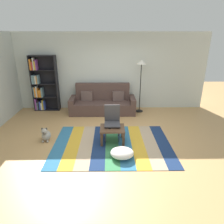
% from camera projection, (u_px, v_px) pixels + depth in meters
% --- Properties ---
extents(ground_plane, '(14.00, 14.00, 0.00)m').
position_uv_depth(ground_plane, '(112.00, 139.00, 5.30)').
color(ground_plane, tan).
extents(back_wall, '(6.80, 0.10, 2.70)m').
position_uv_depth(back_wall, '(111.00, 72.00, 7.20)').
color(back_wall, silver).
rests_on(back_wall, ground_plane).
extents(rug, '(2.92, 2.12, 0.01)m').
position_uv_depth(rug, '(112.00, 144.00, 5.03)').
color(rug, teal).
rests_on(rug, ground_plane).
extents(couch, '(2.26, 0.80, 1.00)m').
position_uv_depth(couch, '(103.00, 103.00, 7.07)').
color(couch, '#4C3833').
rests_on(couch, ground_plane).
extents(bookshelf, '(0.90, 0.28, 1.95)m').
position_uv_depth(bookshelf, '(42.00, 86.00, 7.10)').
color(bookshelf, black).
rests_on(bookshelf, ground_plane).
extents(coffee_table, '(0.62, 0.52, 0.39)m').
position_uv_depth(coffee_table, '(112.00, 130.00, 5.06)').
color(coffee_table, '#513826').
rests_on(coffee_table, rug).
extents(pouf, '(0.52, 0.49, 0.21)m').
position_uv_depth(pouf, '(122.00, 153.00, 4.48)').
color(pouf, white).
rests_on(pouf, rug).
extents(dog, '(0.22, 0.35, 0.40)m').
position_uv_depth(dog, '(46.00, 135.00, 5.19)').
color(dog, '#9E998E').
rests_on(dog, ground_plane).
extents(standing_lamp, '(0.32, 0.32, 1.82)m').
position_uv_depth(standing_lamp, '(141.00, 69.00, 6.71)').
color(standing_lamp, black).
rests_on(standing_lamp, ground_plane).
extents(tv_remote, '(0.12, 0.15, 0.02)m').
position_uv_depth(tv_remote, '(109.00, 128.00, 5.02)').
color(tv_remote, black).
rests_on(tv_remote, coffee_table).
extents(folding_chair, '(0.40, 0.40, 0.90)m').
position_uv_depth(folding_chair, '(112.00, 119.00, 5.19)').
color(folding_chair, '#38383D').
rests_on(folding_chair, ground_plane).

